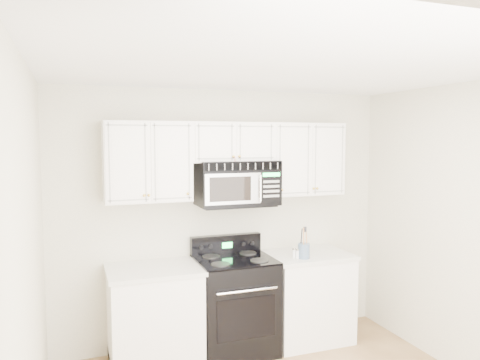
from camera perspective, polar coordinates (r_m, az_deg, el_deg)
name	(u,v)px	position (r m, az deg, el deg)	size (l,w,h in m)	color
room	(304,256)	(3.29, 7.86, -9.22)	(3.51, 3.51, 2.61)	#A58456
base_cabinet_left	(155,319)	(4.63, -10.37, -16.35)	(0.86, 0.65, 0.92)	white
base_cabinet_right	(307,299)	(5.12, 8.17, -14.19)	(0.86, 0.65, 0.92)	white
range	(235,303)	(4.79, -0.65, -14.78)	(0.75, 0.68, 1.12)	black
upper_cabinets	(230,156)	(4.65, -1.20, 2.90)	(2.44, 0.37, 0.75)	white
microwave	(237,183)	(4.65, -0.34, -0.34)	(0.80, 0.45, 0.44)	black
utensil_crock	(304,251)	(4.75, 7.78, -8.52)	(0.12, 0.12, 0.32)	#515C71
shaker_salt	(294,253)	(4.76, 6.64, -8.81)	(0.04, 0.04, 0.10)	white
shaker_pepper	(298,254)	(4.74, 7.04, -8.89)	(0.04, 0.04, 0.10)	white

